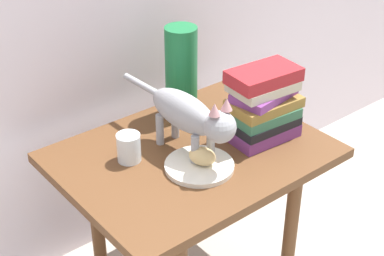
{
  "coord_description": "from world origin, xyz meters",
  "views": [
    {
      "loc": [
        -0.92,
        -1.13,
        1.49
      ],
      "look_at": [
        0.0,
        0.0,
        0.62
      ],
      "focal_mm": 54.51,
      "sensor_mm": 36.0,
      "label": 1
    }
  ],
  "objects_px": {
    "side_table": "(192,171)",
    "candle_jar": "(129,149)",
    "book_stack": "(263,105)",
    "cat": "(190,115)",
    "bread_roll": "(202,156)",
    "plate": "(199,166)",
    "green_vase": "(181,71)"
  },
  "relations": [
    {
      "from": "bread_roll",
      "to": "book_stack",
      "type": "xyz_separation_m",
      "value": [
        0.25,
        0.01,
        0.07
      ]
    },
    {
      "from": "cat",
      "to": "book_stack",
      "type": "relative_size",
      "value": 2.11
    },
    {
      "from": "bread_roll",
      "to": "green_vase",
      "type": "bearing_deg",
      "value": 62.05
    },
    {
      "from": "bread_roll",
      "to": "book_stack",
      "type": "distance_m",
      "value": 0.26
    },
    {
      "from": "book_stack",
      "to": "candle_jar",
      "type": "xyz_separation_m",
      "value": [
        -0.39,
        0.15,
        -0.07
      ]
    },
    {
      "from": "book_stack",
      "to": "candle_jar",
      "type": "relative_size",
      "value": 2.68
    },
    {
      "from": "book_stack",
      "to": "plate",
      "type": "bearing_deg",
      "value": -177.52
    },
    {
      "from": "side_table",
      "to": "cat",
      "type": "height_order",
      "value": "cat"
    },
    {
      "from": "plate",
      "to": "bread_roll",
      "type": "xyz_separation_m",
      "value": [
        0.01,
        -0.0,
        0.03
      ]
    },
    {
      "from": "cat",
      "to": "bread_roll",
      "type": "bearing_deg",
      "value": -102.97
    },
    {
      "from": "cat",
      "to": "candle_jar",
      "type": "bearing_deg",
      "value": 150.77
    },
    {
      "from": "bread_roll",
      "to": "plate",
      "type": "bearing_deg",
      "value": 155.15
    },
    {
      "from": "plate",
      "to": "green_vase",
      "type": "distance_m",
      "value": 0.36
    },
    {
      "from": "bread_roll",
      "to": "book_stack",
      "type": "relative_size",
      "value": 0.35
    },
    {
      "from": "side_table",
      "to": "bread_roll",
      "type": "distance_m",
      "value": 0.15
    },
    {
      "from": "book_stack",
      "to": "cat",
      "type": "bearing_deg",
      "value": 165.4
    },
    {
      "from": "bread_roll",
      "to": "candle_jar",
      "type": "distance_m",
      "value": 0.22
    },
    {
      "from": "candle_jar",
      "to": "green_vase",
      "type": "bearing_deg",
      "value": 23.72
    },
    {
      "from": "book_stack",
      "to": "green_vase",
      "type": "height_order",
      "value": "green_vase"
    },
    {
      "from": "green_vase",
      "to": "plate",
      "type": "bearing_deg",
      "value": -119.44
    },
    {
      "from": "side_table",
      "to": "candle_jar",
      "type": "bearing_deg",
      "value": 155.53
    },
    {
      "from": "plate",
      "to": "bread_roll",
      "type": "bearing_deg",
      "value": -24.85
    },
    {
      "from": "bread_roll",
      "to": "candle_jar",
      "type": "relative_size",
      "value": 0.94
    },
    {
      "from": "book_stack",
      "to": "bread_roll",
      "type": "bearing_deg",
      "value": -176.61
    },
    {
      "from": "green_vase",
      "to": "candle_jar",
      "type": "relative_size",
      "value": 3.51
    },
    {
      "from": "bread_roll",
      "to": "candle_jar",
      "type": "xyz_separation_m",
      "value": [
        -0.14,
        0.16,
        -0.0
      ]
    },
    {
      "from": "plate",
      "to": "candle_jar",
      "type": "distance_m",
      "value": 0.21
    },
    {
      "from": "book_stack",
      "to": "candle_jar",
      "type": "height_order",
      "value": "book_stack"
    },
    {
      "from": "plate",
      "to": "candle_jar",
      "type": "relative_size",
      "value": 2.35
    },
    {
      "from": "side_table",
      "to": "cat",
      "type": "bearing_deg",
      "value": -145.46
    },
    {
      "from": "cat",
      "to": "green_vase",
      "type": "bearing_deg",
      "value": 57.58
    },
    {
      "from": "side_table",
      "to": "candle_jar",
      "type": "distance_m",
      "value": 0.22
    }
  ]
}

